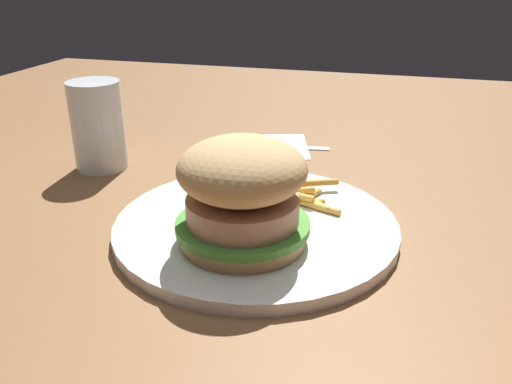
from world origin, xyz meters
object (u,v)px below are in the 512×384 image
at_px(plate, 256,226).
at_px(drink_glass, 98,129).
at_px(fries_pile, 294,195).
at_px(fork, 268,144).
at_px(sandwich, 242,192).
at_px(napkin, 269,146).

bearing_deg(plate, drink_glass, 64.32).
height_order(fries_pile, fork, fries_pile).
xyz_separation_m(fries_pile, fork, (0.19, 0.08, -0.01)).
relative_size(plate, sandwich, 2.29).
xyz_separation_m(napkin, drink_glass, (-0.14, 0.19, 0.05)).
bearing_deg(plate, napkin, 11.65).
distance_m(plate, fork, 0.26).
distance_m(plate, fries_pile, 0.06).
bearing_deg(sandwich, drink_glass, 56.34).
bearing_deg(sandwich, fork, 10.28).
bearing_deg(fork, plate, -167.99).
height_order(sandwich, drink_glass, drink_glass).
bearing_deg(plate, fries_pile, -23.89).
distance_m(fries_pile, drink_glass, 0.27).
distance_m(napkin, drink_glass, 0.24).
bearing_deg(fork, sandwich, -169.72).
xyz_separation_m(plate, napkin, (0.25, 0.05, -0.01)).
height_order(plate, fries_pile, fries_pile).
relative_size(fries_pile, napkin, 0.98).
height_order(napkin, fork, fork).
distance_m(sandwich, fork, 0.30).
relative_size(plate, fries_pile, 2.55).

